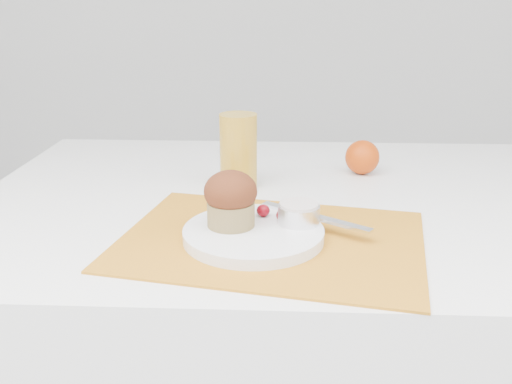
{
  "coord_description": "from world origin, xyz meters",
  "views": [
    {
      "loc": [
        -0.05,
        -0.93,
        1.1
      ],
      "look_at": [
        -0.09,
        -0.08,
        0.8
      ],
      "focal_mm": 40.0,
      "sensor_mm": 36.0,
      "label": 1
    }
  ],
  "objects_px": {
    "muffin": "(231,199)",
    "table": "(301,369)",
    "plate": "(253,234)",
    "juice_glass": "(238,151)",
    "orange": "(362,157)"
  },
  "relations": [
    {
      "from": "orange",
      "to": "juice_glass",
      "type": "xyz_separation_m",
      "value": [
        -0.24,
        -0.1,
        0.04
      ]
    },
    {
      "from": "juice_glass",
      "to": "plate",
      "type": "bearing_deg",
      "value": -80.78
    },
    {
      "from": "muffin",
      "to": "table",
      "type": "bearing_deg",
      "value": 58.18
    },
    {
      "from": "table",
      "to": "juice_glass",
      "type": "distance_m",
      "value": 0.47
    },
    {
      "from": "orange",
      "to": "muffin",
      "type": "height_order",
      "value": "muffin"
    },
    {
      "from": "juice_glass",
      "to": "muffin",
      "type": "distance_m",
      "value": 0.24
    },
    {
      "from": "table",
      "to": "muffin",
      "type": "xyz_separation_m",
      "value": [
        -0.12,
        -0.19,
        0.44
      ]
    },
    {
      "from": "plate",
      "to": "orange",
      "type": "distance_m",
      "value": 0.4
    },
    {
      "from": "table",
      "to": "plate",
      "type": "relative_size",
      "value": 5.75
    },
    {
      "from": "plate",
      "to": "muffin",
      "type": "height_order",
      "value": "muffin"
    },
    {
      "from": "orange",
      "to": "juice_glass",
      "type": "distance_m",
      "value": 0.26
    },
    {
      "from": "table",
      "to": "orange",
      "type": "xyz_separation_m",
      "value": [
        0.12,
        0.14,
        0.41
      ]
    },
    {
      "from": "orange",
      "to": "juice_glass",
      "type": "height_order",
      "value": "juice_glass"
    },
    {
      "from": "plate",
      "to": "orange",
      "type": "height_order",
      "value": "orange"
    },
    {
      "from": "table",
      "to": "plate",
      "type": "distance_m",
      "value": 0.45
    }
  ]
}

